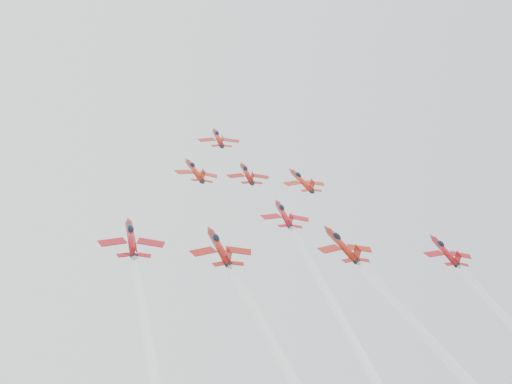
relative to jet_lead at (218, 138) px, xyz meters
name	(u,v)px	position (x,y,z in m)	size (l,w,h in m)	color
jet_lead	(218,138)	(0.00, 0.00, 0.00)	(9.67, 11.87, 9.14)	#A0180F
jet_row2_left	(195,170)	(-9.54, -17.18, -12.98)	(9.10, 11.17, 8.60)	#A01E0F
jet_row2_center	(247,173)	(1.58, -16.46, -12.44)	(8.83, 10.84, 8.34)	maroon
jet_row2_right	(302,180)	(13.28, -17.47, -13.20)	(9.28, 11.39, 8.77)	#AC2210
jet_center	(386,367)	(3.77, -66.85, -50.57)	(9.17, 80.43, 61.16)	#A10F19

